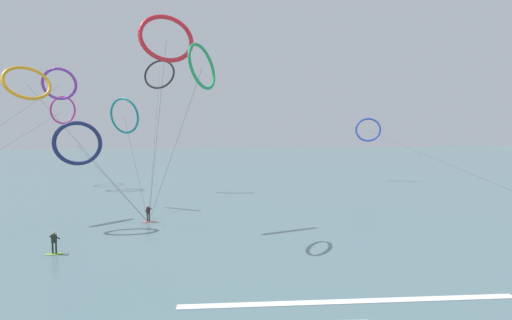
{
  "coord_description": "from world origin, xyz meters",
  "views": [
    {
      "loc": [
        -4.76,
        -5.85,
        8.94
      ],
      "look_at": [
        0.0,
        21.7,
        6.81
      ],
      "focal_mm": 24.65,
      "sensor_mm": 36.0,
      "label": 1
    }
  ],
  "objects_px": {
    "surfer_coral": "(148,215)",
    "kite_magenta": "(63,110)",
    "kite_charcoal": "(159,74)",
    "kite_cobalt": "(368,130)",
    "kite_teal": "(124,116)",
    "kite_emerald": "(202,67)",
    "kite_navy": "(78,144)",
    "kite_amber": "(27,83)",
    "kite_violet": "(59,84)",
    "kite_crimson": "(166,38)",
    "surfer_lime": "(54,244)"
  },
  "relations": [
    {
      "from": "surfer_coral",
      "to": "kite_amber",
      "type": "bearing_deg",
      "value": 26.4
    },
    {
      "from": "kite_emerald",
      "to": "kite_magenta",
      "type": "height_order",
      "value": "kite_emerald"
    },
    {
      "from": "kite_navy",
      "to": "kite_crimson",
      "type": "relative_size",
      "value": 0.5
    },
    {
      "from": "kite_teal",
      "to": "kite_amber",
      "type": "bearing_deg",
      "value": 60.22
    },
    {
      "from": "surfer_lime",
      "to": "kite_navy",
      "type": "height_order",
      "value": "kite_navy"
    },
    {
      "from": "surfer_lime",
      "to": "kite_cobalt",
      "type": "bearing_deg",
      "value": 56.04
    },
    {
      "from": "kite_amber",
      "to": "kite_crimson",
      "type": "relative_size",
      "value": 0.79
    },
    {
      "from": "kite_charcoal",
      "to": "kite_magenta",
      "type": "bearing_deg",
      "value": 168.85
    },
    {
      "from": "kite_violet",
      "to": "kite_teal",
      "type": "height_order",
      "value": "kite_violet"
    },
    {
      "from": "surfer_coral",
      "to": "kite_cobalt",
      "type": "distance_m",
      "value": 45.36
    },
    {
      "from": "kite_violet",
      "to": "kite_cobalt",
      "type": "distance_m",
      "value": 53.45
    },
    {
      "from": "kite_cobalt",
      "to": "kite_amber",
      "type": "bearing_deg",
      "value": -130.13
    },
    {
      "from": "kite_crimson",
      "to": "kite_teal",
      "type": "xyz_separation_m",
      "value": [
        -5.73,
        9.34,
        -6.86
      ]
    },
    {
      "from": "surfer_coral",
      "to": "kite_violet",
      "type": "bearing_deg",
      "value": -12.9
    },
    {
      "from": "kite_cobalt",
      "to": "surfer_coral",
      "type": "bearing_deg",
      "value": -119.32
    },
    {
      "from": "surfer_lime",
      "to": "kite_cobalt",
      "type": "distance_m",
      "value": 54.79
    },
    {
      "from": "kite_emerald",
      "to": "kite_navy",
      "type": "relative_size",
      "value": 1.6
    },
    {
      "from": "kite_charcoal",
      "to": "kite_violet",
      "type": "bearing_deg",
      "value": -177.3
    },
    {
      "from": "kite_emerald",
      "to": "kite_crimson",
      "type": "distance_m",
      "value": 7.57
    },
    {
      "from": "surfer_coral",
      "to": "kite_navy",
      "type": "xyz_separation_m",
      "value": [
        -5.9,
        -1.41,
        7.18
      ]
    },
    {
      "from": "kite_amber",
      "to": "surfer_lime",
      "type": "bearing_deg",
      "value": -96.56
    },
    {
      "from": "kite_violet",
      "to": "kite_emerald",
      "type": "bearing_deg",
      "value": 113.34
    },
    {
      "from": "kite_amber",
      "to": "kite_teal",
      "type": "distance_m",
      "value": 10.09
    },
    {
      "from": "kite_crimson",
      "to": "kite_cobalt",
      "type": "relative_size",
      "value": 0.42
    },
    {
      "from": "surfer_coral",
      "to": "kite_magenta",
      "type": "bearing_deg",
      "value": -15.78
    },
    {
      "from": "surfer_lime",
      "to": "kite_navy",
      "type": "relative_size",
      "value": 0.17
    },
    {
      "from": "kite_amber",
      "to": "kite_teal",
      "type": "relative_size",
      "value": 1.21
    },
    {
      "from": "surfer_lime",
      "to": "kite_violet",
      "type": "xyz_separation_m",
      "value": [
        -10.82,
        33.41,
        15.9
      ]
    },
    {
      "from": "surfer_coral",
      "to": "kite_crimson",
      "type": "relative_size",
      "value": 0.08
    },
    {
      "from": "kite_navy",
      "to": "kite_cobalt",
      "type": "bearing_deg",
      "value": -163.25
    },
    {
      "from": "kite_crimson",
      "to": "kite_teal",
      "type": "relative_size",
      "value": 1.55
    },
    {
      "from": "kite_magenta",
      "to": "kite_crimson",
      "type": "bearing_deg",
      "value": 67.22
    },
    {
      "from": "kite_violet",
      "to": "kite_teal",
      "type": "bearing_deg",
      "value": 116.64
    },
    {
      "from": "kite_teal",
      "to": "kite_emerald",
      "type": "bearing_deg",
      "value": 153.16
    },
    {
      "from": "kite_charcoal",
      "to": "kite_cobalt",
      "type": "bearing_deg",
      "value": 27.59
    },
    {
      "from": "kite_emerald",
      "to": "kite_navy",
      "type": "xyz_separation_m",
      "value": [
        -11.24,
        5.59,
        -6.25
      ]
    },
    {
      "from": "kite_violet",
      "to": "kite_charcoal",
      "type": "relative_size",
      "value": 2.22
    },
    {
      "from": "surfer_lime",
      "to": "kite_amber",
      "type": "height_order",
      "value": "kite_amber"
    },
    {
      "from": "kite_charcoal",
      "to": "kite_teal",
      "type": "distance_m",
      "value": 14.06
    },
    {
      "from": "surfer_coral",
      "to": "kite_amber",
      "type": "height_order",
      "value": "kite_amber"
    },
    {
      "from": "surfer_lime",
      "to": "kite_crimson",
      "type": "xyz_separation_m",
      "value": [
        7.73,
        7.4,
        17.04
      ]
    },
    {
      "from": "kite_magenta",
      "to": "kite_cobalt",
      "type": "bearing_deg",
      "value": 119.47
    },
    {
      "from": "kite_crimson",
      "to": "kite_emerald",
      "type": "bearing_deg",
      "value": -75.28
    },
    {
      "from": "kite_navy",
      "to": "surfer_lime",
      "type": "bearing_deg",
      "value": 77.25
    },
    {
      "from": "kite_crimson",
      "to": "surfer_lime",
      "type": "bearing_deg",
      "value": -149.98
    },
    {
      "from": "kite_cobalt",
      "to": "kite_magenta",
      "type": "bearing_deg",
      "value": -159.28
    },
    {
      "from": "kite_charcoal",
      "to": "surfer_lime",
      "type": "bearing_deg",
      "value": -80.45
    },
    {
      "from": "kite_charcoal",
      "to": "kite_navy",
      "type": "bearing_deg",
      "value": -84.51
    },
    {
      "from": "kite_charcoal",
      "to": "kite_magenta",
      "type": "height_order",
      "value": "kite_charcoal"
    },
    {
      "from": "kite_navy",
      "to": "kite_violet",
      "type": "bearing_deg",
      "value": -83.67
    }
  ]
}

